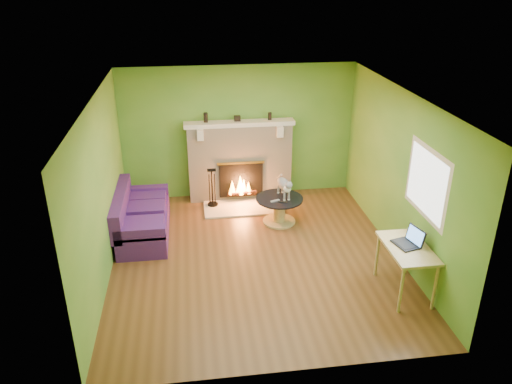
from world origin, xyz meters
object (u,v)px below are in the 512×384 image
Objects in this scene: coffee_table at (279,208)px; cat at (284,186)px; desk at (407,252)px; sofa at (141,218)px.

cat is (0.08, 0.05, 0.41)m from coffee_table.
desk is (1.37, -2.33, 0.37)m from coffee_table.
sofa is 2.09× the size of coffee_table.
cat is (-1.29, 2.38, 0.04)m from desk.
cat is at bearing 3.92° from sofa.
coffee_table is (2.44, 0.12, -0.03)m from sofa.
cat reaches higher than coffee_table.
coffee_table is at bearing -156.82° from cat.
desk is 2.71m from cat.
desk is at bearing -59.57° from coffee_table.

